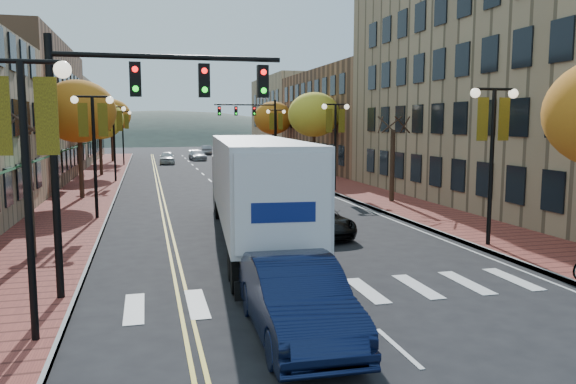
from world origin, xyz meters
TOP-DOWN VIEW (x-y plane):
  - ground at (0.00, 0.00)m, footprint 200.00×200.00m
  - sidewalk_left at (-9.00, 32.50)m, footprint 4.00×85.00m
  - sidewalk_right at (9.00, 32.50)m, footprint 4.00×85.00m
  - building_left_far at (-17.00, 61.00)m, footprint 12.00×26.00m
  - building_right_near at (18.50, 16.00)m, footprint 15.00×28.00m
  - building_right_mid at (18.50, 42.00)m, footprint 15.00×24.00m
  - building_right_far at (18.50, 64.00)m, footprint 15.00×20.00m
  - tree_left_a at (-9.00, 8.00)m, footprint 0.28×0.28m
  - tree_left_b at (-9.00, 24.00)m, footprint 4.48×4.48m
  - tree_left_c at (-9.00, 40.00)m, footprint 4.16×4.16m
  - tree_left_d at (-9.00, 58.00)m, footprint 4.61×4.61m
  - tree_right_b at (9.00, 18.00)m, footprint 0.28×0.28m
  - tree_right_c at (9.00, 34.00)m, footprint 4.48×4.48m
  - tree_right_d at (9.00, 50.00)m, footprint 4.35×4.35m
  - lamp_left_a at (-7.50, 0.00)m, footprint 1.96×0.36m
  - lamp_left_b at (-7.50, 16.00)m, footprint 1.96×0.36m
  - lamp_left_c at (-7.50, 34.00)m, footprint 1.96×0.36m
  - lamp_left_d at (-7.50, 52.00)m, footprint 1.96×0.36m
  - lamp_right_a at (7.50, 6.00)m, footprint 1.96×0.36m
  - lamp_right_b at (7.50, 24.00)m, footprint 1.96×0.36m
  - lamp_right_c at (7.50, 42.00)m, footprint 1.96×0.36m
  - traffic_mast_near at (-5.48, 3.00)m, footprint 6.10×0.35m
  - traffic_mast_far at (5.48, 42.00)m, footprint 6.10×0.34m
  - semi_truck at (-1.04, 9.32)m, footprint 4.05×16.82m
  - navy_sedan at (-1.94, -0.88)m, footprint 2.01×5.43m
  - black_suv at (1.92, 9.94)m, footprint 2.34×4.70m
  - car_far_white at (-2.70, 54.20)m, footprint 1.94×4.39m
  - car_far_silver at (1.27, 59.61)m, footprint 2.22×4.54m
  - car_far_oncoming at (3.75, 72.52)m, footprint 1.70×4.29m

SIDE VIEW (x-z plane):
  - ground at x=0.00m, z-range 0.00..0.00m
  - sidewalk_left at x=-9.00m, z-range 0.00..0.15m
  - sidewalk_right at x=9.00m, z-range 0.00..0.15m
  - car_far_silver at x=1.27m, z-range 0.00..1.27m
  - black_suv at x=1.92m, z-range 0.00..1.28m
  - car_far_oncoming at x=3.75m, z-range 0.00..1.39m
  - car_far_white at x=-2.70m, z-range 0.00..1.47m
  - navy_sedan at x=-1.94m, z-range 0.00..1.77m
  - tree_left_a at x=-9.00m, z-range 0.15..4.35m
  - tree_right_b at x=9.00m, z-range 0.15..4.35m
  - semi_truck at x=-1.04m, z-range 0.35..4.51m
  - lamp_left_a at x=-7.50m, z-range 1.27..7.32m
  - lamp_left_b at x=-7.50m, z-range 1.27..7.32m
  - lamp_left_c at x=-7.50m, z-range 1.27..7.32m
  - lamp_left_d at x=-7.50m, z-range 1.27..7.32m
  - lamp_right_a at x=7.50m, z-range 1.27..7.32m
  - lamp_right_b at x=7.50m, z-range 1.27..7.32m
  - lamp_right_c at x=7.50m, z-range 1.27..7.32m
  - building_left_far at x=-17.00m, z-range 0.00..9.50m
  - traffic_mast_near at x=-5.48m, z-range 1.42..8.42m
  - traffic_mast_far at x=5.48m, z-range 1.42..8.42m
  - building_right_mid at x=18.50m, z-range 0.00..10.00m
  - tree_left_c at x=-9.00m, z-range 1.71..8.40m
  - tree_right_d at x=9.00m, z-range 1.79..8.79m
  - tree_left_b at x=-9.00m, z-range 1.84..9.05m
  - tree_right_c at x=9.00m, z-range 1.84..9.05m
  - building_right_far at x=18.50m, z-range 0.00..11.00m
  - tree_left_d at x=-9.00m, z-range 1.89..9.31m
  - building_right_near at x=18.50m, z-range 0.00..15.00m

